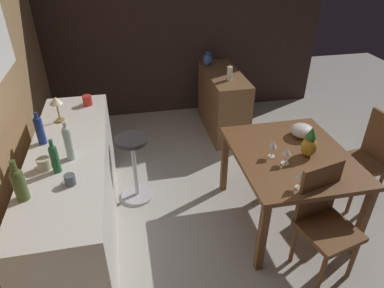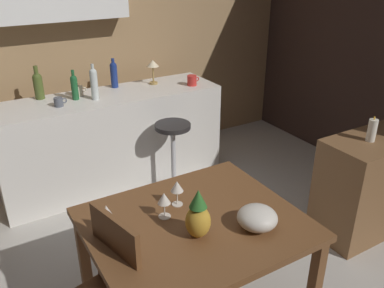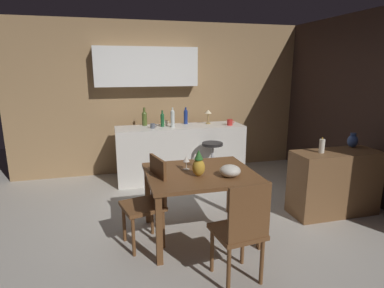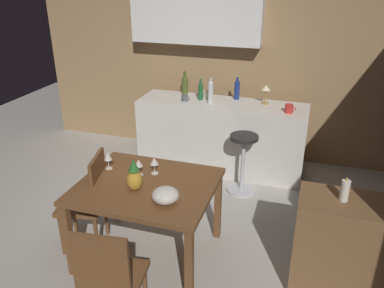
{
  "view_description": "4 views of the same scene",
  "coord_description": "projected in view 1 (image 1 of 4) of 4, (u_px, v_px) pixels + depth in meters",
  "views": [
    {
      "loc": [
        -2.3,
        1.0,
        2.4
      ],
      "look_at": [
        0.21,
        0.48,
        0.8
      ],
      "focal_mm": 32.22,
      "sensor_mm": 36.0,
      "label": 1
    },
    {
      "loc": [
        -0.98,
        -1.93,
        2.07
      ],
      "look_at": [
        0.4,
        0.39,
        0.81
      ],
      "focal_mm": 37.92,
      "sensor_mm": 36.0,
      "label": 2
    },
    {
      "loc": [
        -0.93,
        -3.46,
        1.83
      ],
      "look_at": [
        0.09,
        0.46,
        0.85
      ],
      "focal_mm": 29.48,
      "sensor_mm": 36.0,
      "label": 3
    },
    {
      "loc": [
        1.22,
        -3.0,
        2.41
      ],
      "look_at": [
        0.15,
        0.35,
        0.83
      ],
      "focal_mm": 36.54,
      "sensor_mm": 36.0,
      "label": 4
    }
  ],
  "objects": [
    {
      "name": "bar_stool",
      "position": [
        135.0,
        167.0,
        3.45
      ],
      "size": [
        0.34,
        0.34,
        0.72
      ],
      "color": "#262323",
      "rests_on": "ground_plane"
    },
    {
      "name": "cup_slate",
      "position": [
        70.0,
        179.0,
        2.37
      ],
      "size": [
        0.11,
        0.08,
        0.08
      ],
      "color": "#515660",
      "rests_on": "kitchen_counter"
    },
    {
      "name": "wine_glass_left",
      "position": [
        301.0,
        175.0,
        2.54
      ],
      "size": [
        0.07,
        0.07,
        0.17
      ],
      "color": "silver",
      "rests_on": "dining_table"
    },
    {
      "name": "cup_cream",
      "position": [
        44.0,
        164.0,
        2.52
      ],
      "size": [
        0.13,
        0.09,
        0.09
      ],
      "color": "beige",
      "rests_on": "kitchen_counter"
    },
    {
      "name": "chair_near_window",
      "position": [
        324.0,
        218.0,
        2.66
      ],
      "size": [
        0.48,
        0.48,
        0.94
      ],
      "color": "brown",
      "rests_on": "ground_plane"
    },
    {
      "name": "wine_glass_center",
      "position": [
        287.0,
        152.0,
        2.81
      ],
      "size": [
        0.07,
        0.07,
        0.15
      ],
      "color": "silver",
      "rests_on": "dining_table"
    },
    {
      "name": "pillar_candle_tall",
      "position": [
        230.0,
        73.0,
        4.2
      ],
      "size": [
        0.07,
        0.07,
        0.19
      ],
      "color": "white",
      "rests_on": "sideboard_cabinet"
    },
    {
      "name": "chair_by_doorway",
      "position": [
        367.0,
        157.0,
        3.36
      ],
      "size": [
        0.45,
        0.45,
        0.95
      ],
      "color": "brown",
      "rests_on": "ground_plane"
    },
    {
      "name": "pineapple_centerpiece",
      "position": [
        310.0,
        144.0,
        2.91
      ],
      "size": [
        0.13,
        0.13,
        0.28
      ],
      "color": "gold",
      "rests_on": "dining_table"
    },
    {
      "name": "wine_glass_right",
      "position": [
        273.0,
        145.0,
        2.9
      ],
      "size": [
        0.07,
        0.07,
        0.16
      ],
      "color": "silver",
      "rests_on": "dining_table"
    },
    {
      "name": "dining_table",
      "position": [
        291.0,
        162.0,
        3.05
      ],
      "size": [
        1.15,
        0.98,
        0.74
      ],
      "color": "brown",
      "rests_on": "ground_plane"
    },
    {
      "name": "kitchen_counter",
      "position": [
        77.0,
        193.0,
        3.0
      ],
      "size": [
        2.1,
        0.6,
        0.9
      ],
      "primitive_type": "cube",
      "color": "silver",
      "rests_on": "ground_plane"
    },
    {
      "name": "vase_ceramic_blue",
      "position": [
        208.0,
        59.0,
        4.65
      ],
      "size": [
        0.13,
        0.13,
        0.19
      ],
      "color": "#334C8C",
      "rests_on": "sideboard_cabinet"
    },
    {
      "name": "wall_side_right",
      "position": [
        171.0,
        23.0,
        4.73
      ],
      "size": [
        0.1,
        4.4,
        2.6
      ],
      "primitive_type": "cube",
      "color": "#33231E",
      "rests_on": "ground_plane"
    },
    {
      "name": "wine_bottle_cobalt",
      "position": [
        39.0,
        129.0,
        2.77
      ],
      "size": [
        0.07,
        0.07,
        0.28
      ],
      "color": "navy",
      "rests_on": "kitchen_counter"
    },
    {
      "name": "ground_plane",
      "position": [
        245.0,
        219.0,
        3.36
      ],
      "size": [
        9.0,
        9.0,
        0.0
      ],
      "primitive_type": "plane",
      "color": "#B7B2A8"
    },
    {
      "name": "cup_red",
      "position": [
        87.0,
        100.0,
        3.44
      ],
      "size": [
        0.13,
        0.09,
        0.1
      ],
      "color": "red",
      "rests_on": "kitchen_counter"
    },
    {
      "name": "fruit_bowl",
      "position": [
        302.0,
        131.0,
        3.22
      ],
      "size": [
        0.22,
        0.22,
        0.12
      ],
      "primitive_type": "ellipsoid",
      "color": "beige",
      "rests_on": "dining_table"
    },
    {
      "name": "wine_bottle_olive",
      "position": [
        19.0,
        182.0,
        2.19
      ],
      "size": [
        0.08,
        0.08,
        0.3
      ],
      "color": "#475623",
      "rests_on": "kitchen_counter"
    },
    {
      "name": "sideboard_cabinet",
      "position": [
        223.0,
        102.0,
        4.66
      ],
      "size": [
        1.1,
        0.44,
        0.82
      ],
      "primitive_type": "cube",
      "color": "brown",
      "rests_on": "ground_plane"
    },
    {
      "name": "wine_bottle_green",
      "position": [
        54.0,
        157.0,
        2.45
      ],
      "size": [
        0.06,
        0.06,
        0.27
      ],
      "color": "#1E592D",
      "rests_on": "kitchen_counter"
    },
    {
      "name": "counter_lamp",
      "position": [
        56.0,
        103.0,
        3.07
      ],
      "size": [
        0.12,
        0.12,
        0.24
      ],
      "color": "#A58447",
      "rests_on": "kitchen_counter"
    },
    {
      "name": "wine_bottle_clear",
      "position": [
        68.0,
        141.0,
        2.58
      ],
      "size": [
        0.07,
        0.07,
        0.32
      ],
      "color": "silver",
      "rests_on": "kitchen_counter"
    }
  ]
}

